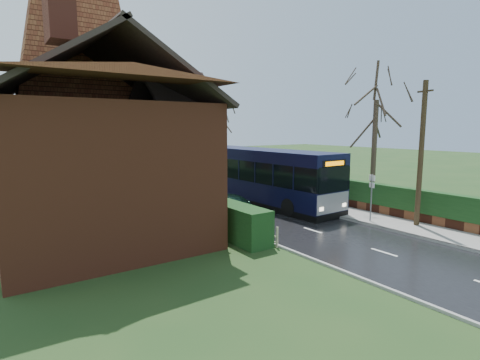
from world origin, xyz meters
TOP-DOWN VIEW (x-y plane):
  - ground at (0.00, 0.00)m, footprint 140.00×140.00m
  - road at (0.00, 10.00)m, footprint 6.00×100.00m
  - pavement at (4.25, 10.00)m, footprint 2.50×100.00m
  - kerb_right at (3.05, 10.00)m, footprint 0.12×100.00m
  - kerb_left at (-3.05, 10.00)m, footprint 0.12×100.00m
  - front_hedge at (-3.90, 5.00)m, footprint 1.20×16.00m
  - picket_fence at (-3.15, 5.00)m, footprint 0.10×16.00m
  - right_wall_hedge at (5.80, 10.00)m, footprint 0.60×50.00m
  - brick_house at (-8.73, 4.78)m, footprint 9.30×14.60m
  - bus at (2.20, 4.79)m, footprint 3.15×12.06m
  - car_silver at (-2.80, 2.22)m, footprint 2.11×4.03m
  - car_green at (-1.60, 2.64)m, footprint 2.03×4.31m
  - car_distant at (0.45, 34.12)m, footprint 2.97×4.61m
  - bus_stop_sign at (3.53, -2.73)m, footprint 0.15×0.40m
  - telegraph_pole at (4.80, -4.56)m, footprint 0.34×0.93m
  - tree_right_near at (7.68, 0.22)m, footprint 4.50×4.50m
  - tree_right_far at (7.46, 19.23)m, footprint 4.46×4.46m

SIDE VIEW (x-z plane):
  - ground at x=0.00m, z-range 0.00..0.00m
  - road at x=0.00m, z-range 0.00..0.02m
  - kerb_left at x=-3.05m, z-range 0.00..0.10m
  - pavement at x=4.25m, z-range 0.00..0.14m
  - kerb_right at x=3.05m, z-range 0.00..0.14m
  - picket_fence at x=-3.15m, z-range 0.00..0.90m
  - car_green at x=-1.60m, z-range 0.00..1.22m
  - car_silver at x=-2.80m, z-range 0.00..1.31m
  - car_distant at x=0.45m, z-range 0.00..1.44m
  - front_hedge at x=-3.90m, z-range 0.00..1.60m
  - right_wall_hedge at x=5.80m, z-range 0.12..1.92m
  - bus_stop_sign at x=3.53m, z-range 0.42..3.05m
  - bus at x=2.20m, z-range -0.02..3.62m
  - telegraph_pole at x=4.80m, z-range 0.04..7.38m
  - brick_house at x=-8.73m, z-range -0.77..9.53m
  - tree_right_far at x=7.46m, z-range 2.13..10.76m
  - tree_right_near at x=7.68m, z-range 2.40..12.12m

